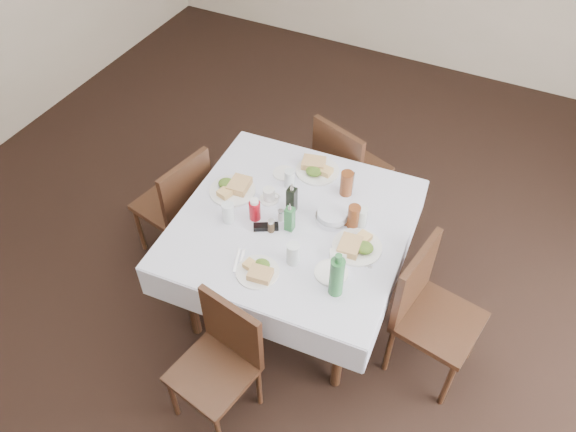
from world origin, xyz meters
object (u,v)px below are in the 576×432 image
(dining_table, at_px, (293,230))
(coffee_mug, at_px, (269,195))
(chair_north, at_px, (346,167))
(chair_east, at_px, (427,306))
(bread_basket, at_px, (332,216))
(oil_cruet_dark, at_px, (292,199))
(water_e, at_px, (361,217))
(water_n, at_px, (290,179))
(water_w, at_px, (228,213))
(ketchup_bottle, at_px, (255,210))
(chair_south, at_px, (222,356))
(chair_west, at_px, (179,201))
(green_bottle, at_px, (337,276))
(water_s, at_px, (293,254))
(oil_cruet_green, at_px, (290,218))

(dining_table, relative_size, coffee_mug, 10.82)
(chair_north, height_order, chair_east, chair_east)
(bread_basket, bearing_deg, coffee_mug, -178.16)
(chair_north, relative_size, oil_cruet_dark, 4.18)
(water_e, distance_m, coffee_mug, 0.57)
(dining_table, xyz_separation_m, water_n, (-0.15, 0.26, 0.14))
(water_w, relative_size, ketchup_bottle, 0.89)
(chair_south, distance_m, chair_east, 1.16)
(dining_table, distance_m, water_n, 0.33)
(water_n, relative_size, ketchup_bottle, 0.83)
(chair_west, distance_m, water_n, 0.81)
(chair_north, xyz_separation_m, chair_south, (-0.03, -1.65, -0.04))
(water_n, bearing_deg, green_bottle, -47.39)
(coffee_mug, bearing_deg, chair_north, 74.92)
(chair_south, relative_size, ketchup_bottle, 5.69)
(water_s, bearing_deg, water_n, 117.97)
(dining_table, relative_size, chair_east, 1.52)
(chair_north, height_order, oil_cruet_dark, oil_cruet_dark)
(water_n, bearing_deg, oil_cruet_green, -63.84)
(bread_basket, relative_size, oil_cruet_green, 0.95)
(chair_east, distance_m, water_n, 1.10)
(green_bottle, bearing_deg, coffee_mug, 144.04)
(coffee_mug, distance_m, green_bottle, 0.77)
(water_s, distance_m, green_bottle, 0.30)
(chair_east, distance_m, ketchup_bottle, 1.11)
(oil_cruet_green, distance_m, coffee_mug, 0.27)
(water_w, bearing_deg, chair_north, 71.71)
(dining_table, xyz_separation_m, water_e, (0.36, 0.14, 0.15))
(water_e, distance_m, bread_basket, 0.17)
(water_n, bearing_deg, dining_table, -59.86)
(water_w, bearing_deg, water_n, 66.09)
(chair_east, relative_size, water_s, 6.80)
(chair_north, height_order, water_n, chair_north)
(water_w, bearing_deg, dining_table, 25.81)
(chair_south, distance_m, water_w, 0.79)
(oil_cruet_dark, relative_size, ketchup_bottle, 1.48)
(oil_cruet_dark, height_order, ketchup_bottle, oil_cruet_dark)
(water_e, bearing_deg, oil_cruet_dark, -170.52)
(chair_north, distance_m, oil_cruet_green, 0.97)
(green_bottle, bearing_deg, chair_west, 162.58)
(water_n, xyz_separation_m, green_bottle, (0.56, -0.61, 0.07))
(chair_north, relative_size, green_bottle, 3.12)
(chair_north, bearing_deg, oil_cruet_green, -89.45)
(water_n, bearing_deg, chair_north, 75.92)
(green_bottle, bearing_deg, water_s, 163.80)
(ketchup_bottle, bearing_deg, bread_basket, 24.32)
(dining_table, distance_m, oil_cruet_green, 0.18)
(water_w, bearing_deg, chair_south, -64.36)
(water_s, height_order, bread_basket, water_s)
(chair_west, distance_m, bread_basket, 1.10)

